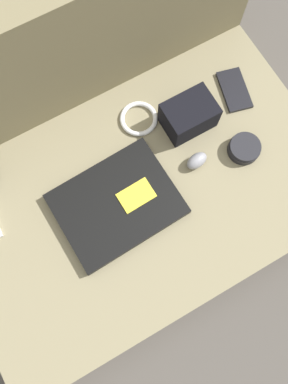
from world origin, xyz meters
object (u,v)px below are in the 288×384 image
computer_mouse (197,161)px  camera_pouch (189,115)px  speaker_puck (244,148)px  laptop (117,204)px  phone_black (234,90)px

computer_mouse → camera_pouch: 0.12m
speaker_puck → camera_pouch: bearing=121.4°
speaker_puck → laptop: bearing=174.7°
laptop → computer_mouse: computer_mouse is taller
laptop → computer_mouse: (0.24, -0.00, 0.01)m
speaker_puck → computer_mouse: bearing=166.1°
computer_mouse → camera_pouch: size_ratio=0.48×
phone_black → camera_pouch: bearing=-159.3°
computer_mouse → phone_black: size_ratio=0.46×
laptop → computer_mouse: bearing=-2.8°
phone_black → camera_pouch: (-0.17, -0.02, 0.04)m
laptop → computer_mouse: size_ratio=4.83×
laptop → computer_mouse: 0.24m
laptop → phone_black: laptop is taller
laptop → speaker_puck: speaker_puck is taller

